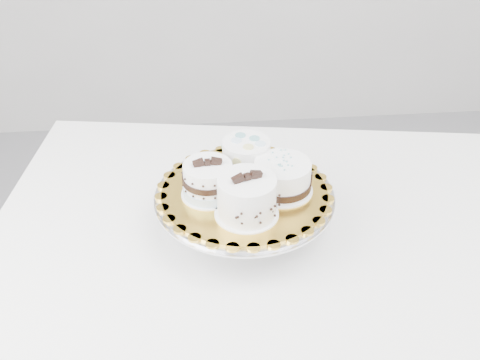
{
  "coord_description": "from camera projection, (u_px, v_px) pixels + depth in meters",
  "views": [
    {
      "loc": [
        -0.1,
        -0.92,
        1.54
      ],
      "look_at": [
        -0.01,
        0.02,
        0.87
      ],
      "focal_mm": 45.0,
      "sensor_mm": 36.0,
      "label": 1
    }
  ],
  "objects": [
    {
      "name": "cake_banded",
      "position": [
        208.0,
        181.0,
        1.13
      ],
      "size": [
        0.1,
        0.1,
        0.08
      ],
      "rotation": [
        0.0,
        0.0,
        0.08
      ],
      "color": "white",
      "rests_on": "cake_board"
    },
    {
      "name": "table",
      "position": [
        268.0,
        251.0,
        1.29
      ],
      "size": [
        1.24,
        0.92,
        0.75
      ],
      "rotation": [
        0.0,
        0.0,
        -0.15
      ],
      "color": "white",
      "rests_on": "floor"
    },
    {
      "name": "cake_swirl",
      "position": [
        247.0,
        198.0,
        1.08
      ],
      "size": [
        0.13,
        0.13,
        0.09
      ],
      "rotation": [
        0.0,
        0.0,
        0.32
      ],
      "color": "white",
      "rests_on": "cake_board"
    },
    {
      "name": "cake_dots",
      "position": [
        246.0,
        156.0,
        1.19
      ],
      "size": [
        0.12,
        0.12,
        0.07
      ],
      "rotation": [
        0.0,
        0.0,
        0.17
      ],
      "color": "white",
      "rests_on": "cake_board"
    },
    {
      "name": "cake_board",
      "position": [
        244.0,
        192.0,
        1.16
      ],
      "size": [
        0.37,
        0.37,
        0.0
      ],
      "primitive_type": "cylinder",
      "rotation": [
        0.0,
        0.0,
        -0.16
      ],
      "color": "gold",
      "rests_on": "cake_stand"
    },
    {
      "name": "cake_stand",
      "position": [
        244.0,
        205.0,
        1.18
      ],
      "size": [
        0.35,
        0.35,
        0.09
      ],
      "color": "gray",
      "rests_on": "table"
    },
    {
      "name": "cake_ribbon",
      "position": [
        283.0,
        178.0,
        1.14
      ],
      "size": [
        0.13,
        0.13,
        0.07
      ],
      "rotation": [
        0.0,
        0.0,
        -0.25
      ],
      "color": "white",
      "rests_on": "cake_board"
    }
  ]
}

